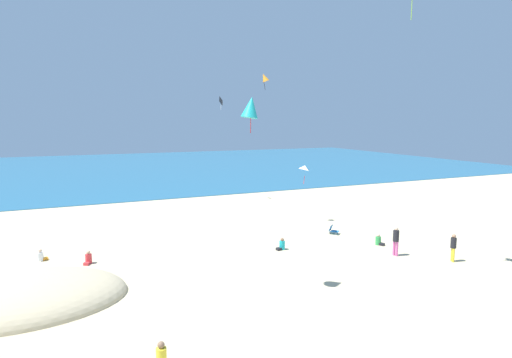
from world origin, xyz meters
The scene contains 14 objects.
ground_plane centered at (0.00, 10.00, 0.00)m, with size 120.00×120.00×0.00m, color #C6B58C.
ocean_water centered at (0.00, 57.94, 0.03)m, with size 120.00×60.00×0.05m, color #236084.
dune_mound centered at (-10.20, 6.72, 0.00)m, with size 8.42×5.89×2.28m, color #C4B089.
beach_chair_far_right centered at (7.96, 10.70, 0.28)m, with size 0.78×0.80×0.59m.
person_0 centered at (10.64, 3.27, 0.88)m, with size 0.41×0.41×1.52m.
person_2 centered at (-9.78, 12.50, 0.25)m, with size 0.60×0.44×0.68m.
person_3 centered at (8.52, 5.33, 0.97)m, with size 0.40×0.40×1.68m.
person_4 centered at (-7.45, 10.94, 0.26)m, with size 0.52×0.63×0.71m.
person_5 centered at (3.16, 8.97, 0.26)m, with size 0.61×0.41×0.71m.
person_6 centered at (9.07, 7.40, 0.26)m, with size 0.52×0.63×0.70m.
kite_black centered at (5.21, 25.31, 9.37)m, with size 0.29×0.87×1.28m.
kite_teal centered at (-1.03, 3.87, 8.15)m, with size 0.91×0.79×1.58m.
kite_orange centered at (4.86, 15.05, 10.59)m, with size 0.78×0.73×1.22m.
kite_white centered at (5.95, 11.15, 4.55)m, with size 0.64×0.83×1.28m.
Camera 1 is at (-8.25, -12.87, 7.61)m, focal length 30.07 mm.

